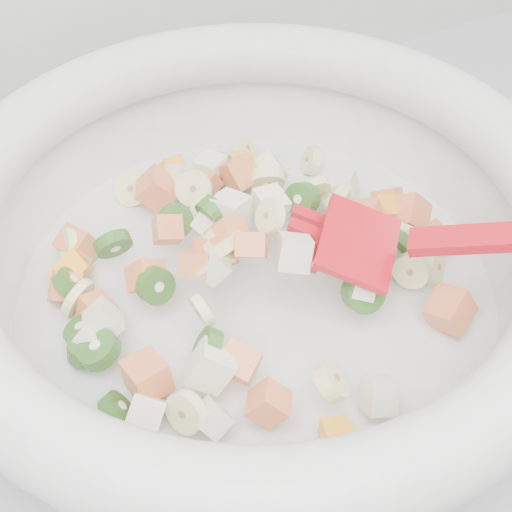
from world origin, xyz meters
name	(u,v)px	position (x,y,z in m)	size (l,w,h in m)	color
counter	(407,501)	(0.00, 1.45, 0.45)	(2.00, 0.60, 0.90)	gray
mixing_bowl	(256,241)	(-0.19, 1.49, 0.96)	(0.43, 0.42, 0.14)	white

